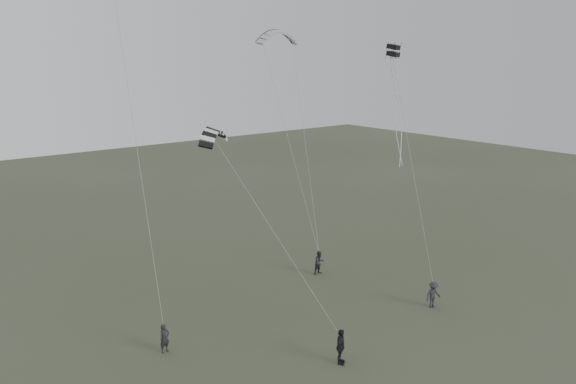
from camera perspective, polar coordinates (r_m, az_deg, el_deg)
ground at (r=31.99m, az=4.64°, el=-14.65°), size 140.00×140.00×0.00m
flyer_left at (r=30.98m, az=-12.43°, el=-14.32°), size 0.62×0.46×1.56m
flyer_right at (r=40.21m, az=3.21°, el=-7.17°), size 0.85×0.67×1.70m
flyer_center at (r=29.35m, az=5.37°, el=-15.38°), size 1.15×1.03×1.87m
flyer_far at (r=36.22m, az=14.54°, el=-10.06°), size 1.17×0.80×1.67m
kite_pale_large at (r=43.94m, az=-1.02°, el=15.96°), size 3.50×1.31×1.59m
kite_striped at (r=29.66m, az=-7.59°, el=6.27°), size 2.88×2.72×1.32m
kite_box at (r=37.45m, az=10.65°, el=13.95°), size 0.88×0.96×0.84m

